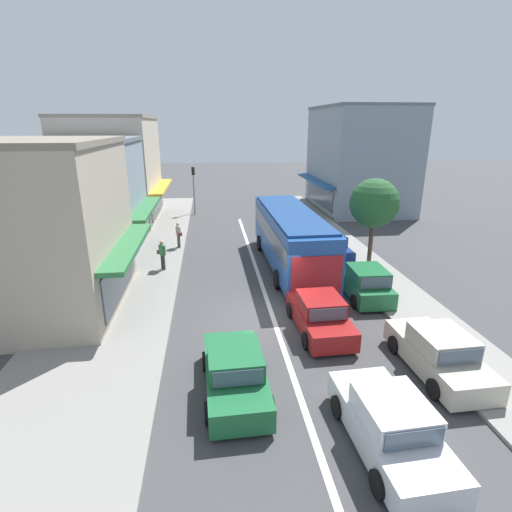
{
  "coord_description": "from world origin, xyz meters",
  "views": [
    {
      "loc": [
        -2.47,
        -15.21,
        7.75
      ],
      "look_at": [
        -0.17,
        4.33,
        1.2
      ],
      "focal_mm": 28.0,
      "sensor_mm": 36.0,
      "label": 1
    }
  ],
  "objects_px": {
    "sedan_behind_bus_near": "(235,373)",
    "street_tree_right": "(374,204)",
    "parked_hatchback_kerb_second": "(365,283)",
    "traffic_light_downstreet": "(194,182)",
    "pedestrian_with_handbag_near": "(178,233)",
    "city_bus": "(290,235)",
    "sedan_behind_bus_mid": "(319,315)",
    "sedan_queue_far_back": "(390,426)",
    "parked_sedan_kerb_third": "(329,247)",
    "pedestrian_browsing_midblock": "(162,253)",
    "parked_sedan_kerb_front": "(439,354)"
  },
  "relations": [
    {
      "from": "sedan_behind_bus_near",
      "to": "street_tree_right",
      "type": "height_order",
      "value": "street_tree_right"
    },
    {
      "from": "parked_hatchback_kerb_second",
      "to": "sedan_behind_bus_near",
      "type": "bearing_deg",
      "value": -136.29
    },
    {
      "from": "traffic_light_downstreet",
      "to": "pedestrian_with_handbag_near",
      "type": "relative_size",
      "value": 2.58
    },
    {
      "from": "city_bus",
      "to": "sedan_behind_bus_near",
      "type": "xyz_separation_m",
      "value": [
        -3.81,
        -10.71,
        -1.22
      ]
    },
    {
      "from": "sedan_behind_bus_mid",
      "to": "parked_hatchback_kerb_second",
      "type": "bearing_deg",
      "value": 43.32
    },
    {
      "from": "sedan_queue_far_back",
      "to": "sedan_behind_bus_mid",
      "type": "bearing_deg",
      "value": 91.22
    },
    {
      "from": "parked_sedan_kerb_third",
      "to": "pedestrian_with_handbag_near",
      "type": "distance_m",
      "value": 9.56
    },
    {
      "from": "sedan_behind_bus_near",
      "to": "pedestrian_with_handbag_near",
      "type": "distance_m",
      "value": 15.08
    },
    {
      "from": "city_bus",
      "to": "pedestrian_browsing_midblock",
      "type": "distance_m",
      "value": 7.08
    },
    {
      "from": "sedan_behind_bus_near",
      "to": "parked_sedan_kerb_front",
      "type": "bearing_deg",
      "value": 2.23
    },
    {
      "from": "city_bus",
      "to": "parked_hatchback_kerb_second",
      "type": "distance_m",
      "value": 5.38
    },
    {
      "from": "pedestrian_with_handbag_near",
      "to": "street_tree_right",
      "type": "bearing_deg",
      "value": -23.01
    },
    {
      "from": "city_bus",
      "to": "sedan_behind_bus_mid",
      "type": "xyz_separation_m",
      "value": [
        -0.28,
        -7.3,
        -1.22
      ]
    },
    {
      "from": "parked_sedan_kerb_front",
      "to": "pedestrian_browsing_midblock",
      "type": "xyz_separation_m",
      "value": [
        -9.86,
        10.54,
        0.4
      ]
    },
    {
      "from": "pedestrian_browsing_midblock",
      "to": "pedestrian_with_handbag_near",
      "type": "bearing_deg",
      "value": 81.56
    },
    {
      "from": "sedan_behind_bus_mid",
      "to": "street_tree_right",
      "type": "xyz_separation_m",
      "value": [
        4.75,
        6.8,
        2.98
      ]
    },
    {
      "from": "pedestrian_browsing_midblock",
      "to": "sedan_queue_far_back",
      "type": "bearing_deg",
      "value": -62.93
    },
    {
      "from": "street_tree_right",
      "to": "pedestrian_browsing_midblock",
      "type": "relative_size",
      "value": 3.06
    },
    {
      "from": "traffic_light_downstreet",
      "to": "street_tree_right",
      "type": "xyz_separation_m",
      "value": [
        10.17,
        -15.06,
        0.79
      ]
    },
    {
      "from": "sedan_behind_bus_mid",
      "to": "street_tree_right",
      "type": "height_order",
      "value": "street_tree_right"
    },
    {
      "from": "pedestrian_with_handbag_near",
      "to": "parked_sedan_kerb_front",
      "type": "bearing_deg",
      "value": -57.59
    },
    {
      "from": "parked_sedan_kerb_front",
      "to": "parked_hatchback_kerb_second",
      "type": "bearing_deg",
      "value": 91.7
    },
    {
      "from": "city_bus",
      "to": "parked_sedan_kerb_third",
      "type": "distance_m",
      "value": 3.29
    },
    {
      "from": "traffic_light_downstreet",
      "to": "pedestrian_browsing_midblock",
      "type": "xyz_separation_m",
      "value": [
        -1.33,
        -14.48,
        -1.79
      ]
    },
    {
      "from": "city_bus",
      "to": "sedan_queue_far_back",
      "type": "height_order",
      "value": "city_bus"
    },
    {
      "from": "parked_hatchback_kerb_second",
      "to": "traffic_light_downstreet",
      "type": "distance_m",
      "value": 20.96
    },
    {
      "from": "parked_sedan_kerb_front",
      "to": "parked_hatchback_kerb_second",
      "type": "distance_m",
      "value": 5.92
    },
    {
      "from": "sedan_queue_far_back",
      "to": "parked_sedan_kerb_front",
      "type": "distance_m",
      "value": 4.18
    },
    {
      "from": "sedan_behind_bus_near",
      "to": "pedestrian_browsing_midblock",
      "type": "bearing_deg",
      "value": 106.63
    },
    {
      "from": "parked_hatchback_kerb_second",
      "to": "pedestrian_with_handbag_near",
      "type": "height_order",
      "value": "pedestrian_with_handbag_near"
    },
    {
      "from": "city_bus",
      "to": "sedan_behind_bus_mid",
      "type": "relative_size",
      "value": 2.56
    },
    {
      "from": "parked_hatchback_kerb_second",
      "to": "pedestrian_with_handbag_near",
      "type": "relative_size",
      "value": 2.3
    },
    {
      "from": "street_tree_right",
      "to": "pedestrian_browsing_midblock",
      "type": "distance_m",
      "value": 11.8
    },
    {
      "from": "sedan_behind_bus_mid",
      "to": "pedestrian_with_handbag_near",
      "type": "relative_size",
      "value": 2.61
    },
    {
      "from": "sedan_behind_bus_mid",
      "to": "parked_hatchback_kerb_second",
      "type": "distance_m",
      "value": 4.03
    },
    {
      "from": "sedan_behind_bus_mid",
      "to": "traffic_light_downstreet",
      "type": "relative_size",
      "value": 1.01
    },
    {
      "from": "sedan_behind_bus_near",
      "to": "traffic_light_downstreet",
      "type": "bearing_deg",
      "value": 94.29
    },
    {
      "from": "parked_sedan_kerb_third",
      "to": "street_tree_right",
      "type": "bearing_deg",
      "value": -47.32
    },
    {
      "from": "sedan_behind_bus_mid",
      "to": "sedan_behind_bus_near",
      "type": "bearing_deg",
      "value": -135.96
    },
    {
      "from": "sedan_queue_far_back",
      "to": "parked_sedan_kerb_third",
      "type": "bearing_deg",
      "value": 79.03
    },
    {
      "from": "street_tree_right",
      "to": "pedestrian_with_handbag_near",
      "type": "height_order",
      "value": "street_tree_right"
    },
    {
      "from": "parked_hatchback_kerb_second",
      "to": "city_bus",
      "type": "bearing_deg",
      "value": 120.32
    },
    {
      "from": "pedestrian_with_handbag_near",
      "to": "parked_hatchback_kerb_second",
      "type": "bearing_deg",
      "value": -43.66
    },
    {
      "from": "sedan_queue_far_back",
      "to": "parked_sedan_kerb_front",
      "type": "relative_size",
      "value": 1.01
    },
    {
      "from": "city_bus",
      "to": "pedestrian_with_handbag_near",
      "type": "xyz_separation_m",
      "value": [
        -6.44,
        4.14,
        -0.81
      ]
    },
    {
      "from": "parked_sedan_kerb_third",
      "to": "sedan_queue_far_back",
      "type": "bearing_deg",
      "value": -100.97
    },
    {
      "from": "sedan_behind_bus_mid",
      "to": "pedestrian_browsing_midblock",
      "type": "relative_size",
      "value": 2.61
    },
    {
      "from": "street_tree_right",
      "to": "sedan_queue_far_back",
      "type": "bearing_deg",
      "value": -109.73
    },
    {
      "from": "sedan_behind_bus_near",
      "to": "pedestrian_browsing_midblock",
      "type": "height_order",
      "value": "pedestrian_browsing_midblock"
    },
    {
      "from": "traffic_light_downstreet",
      "to": "sedan_queue_far_back",
      "type": "bearing_deg",
      "value": -78.76
    }
  ]
}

